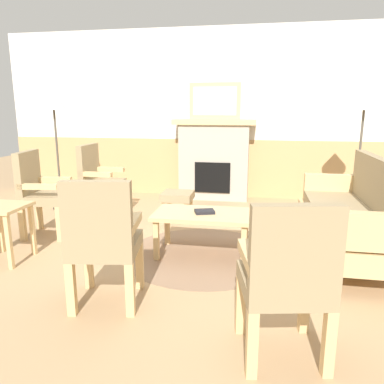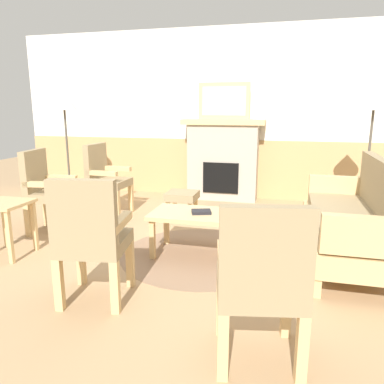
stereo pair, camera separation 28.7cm
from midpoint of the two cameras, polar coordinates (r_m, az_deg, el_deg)
ground_plane at (r=3.91m, az=0.84°, el=-9.02°), size 14.00×14.00×0.00m
wall_back at (r=6.19m, az=6.65°, el=11.39°), size 7.20×0.14×2.70m
fireplace at (r=5.99m, az=6.16°, el=5.04°), size 1.30×0.44×1.28m
framed_picture at (r=5.94m, az=6.37°, el=13.75°), size 0.80×0.04×0.56m
couch at (r=3.93m, az=25.18°, el=-4.03°), size 0.70×1.80×0.98m
coffee_table at (r=3.69m, az=3.40°, el=-4.05°), size 0.96×0.56×0.44m
round_rug at (r=3.81m, az=3.32°, el=-9.56°), size 1.59×1.59×0.01m
book_on_table at (r=3.65m, az=3.69°, el=-3.07°), size 0.22×0.19×0.03m
footstool at (r=4.94m, az=0.12°, el=-0.87°), size 0.40×0.40×0.36m
armchair_near_fireplace at (r=4.63m, az=-19.95°, el=0.65°), size 0.54×0.54×0.98m
armchair_by_window_left at (r=5.19m, az=-11.75°, el=2.38°), size 0.49×0.49×0.98m
armchair_front_left at (r=2.15m, az=14.51°, el=-12.69°), size 0.57×0.57×0.98m
armchair_front_center at (r=2.80m, az=-12.50°, el=-6.50°), size 0.55×0.55×0.98m
side_table at (r=4.04m, az=-25.00°, el=-3.01°), size 0.44×0.44×0.55m
floor_lamp_by_couch at (r=5.04m, az=27.69°, el=11.35°), size 0.36×0.36×1.68m
floor_lamp_by_chairs at (r=5.69m, az=-17.68°, el=12.18°), size 0.36×0.36×1.68m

